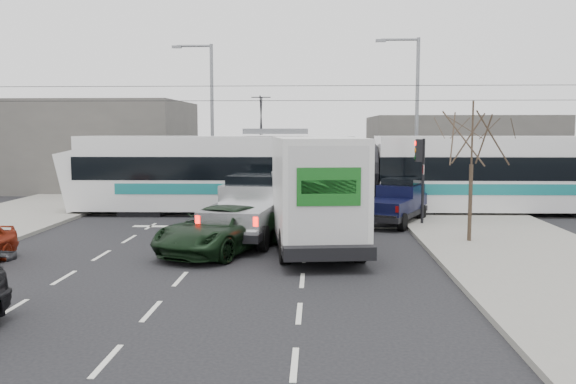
{
  "coord_description": "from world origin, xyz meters",
  "views": [
    {
      "loc": [
        2.07,
        -19.45,
        4.19
      ],
      "look_at": [
        1.02,
        3.24,
        1.8
      ],
      "focal_mm": 38.0,
      "sensor_mm": 36.0,
      "label": 1
    }
  ],
  "objects_px": {
    "silver_pickup": "(250,207)",
    "tram": "(364,173)",
    "bare_tree": "(472,139)",
    "navy_pickup": "(397,202)",
    "street_lamp_near": "(413,111)",
    "box_truck": "(315,195)",
    "green_car": "(221,229)",
    "traffic_signal": "(420,162)",
    "street_lamp_far": "(209,112)"
  },
  "relations": [
    {
      "from": "tram",
      "to": "traffic_signal",
      "type": "bearing_deg",
      "value": -62.06
    },
    {
      "from": "street_lamp_near",
      "to": "tram",
      "type": "bearing_deg",
      "value": -127.71
    },
    {
      "from": "traffic_signal",
      "to": "tram",
      "type": "xyz_separation_m",
      "value": [
        -2.09,
        3.71,
        -0.73
      ]
    },
    {
      "from": "street_lamp_near",
      "to": "silver_pickup",
      "type": "distance_m",
      "value": 13.64
    },
    {
      "from": "traffic_signal",
      "to": "bare_tree",
      "type": "bearing_deg",
      "value": -74.24
    },
    {
      "from": "traffic_signal",
      "to": "box_truck",
      "type": "xyz_separation_m",
      "value": [
        -4.45,
        -5.21,
        -0.82
      ]
    },
    {
      "from": "traffic_signal",
      "to": "green_car",
      "type": "xyz_separation_m",
      "value": [
        -7.63,
        -5.67,
        -1.97
      ]
    },
    {
      "from": "bare_tree",
      "to": "tram",
      "type": "xyz_separation_m",
      "value": [
        -3.21,
        7.71,
        -1.78
      ]
    },
    {
      "from": "traffic_signal",
      "to": "box_truck",
      "type": "relative_size",
      "value": 0.45
    },
    {
      "from": "silver_pickup",
      "to": "tram",
      "type": "bearing_deg",
      "value": 61.04
    },
    {
      "from": "silver_pickup",
      "to": "box_truck",
      "type": "xyz_separation_m",
      "value": [
        2.47,
        -2.21,
        0.74
      ]
    },
    {
      "from": "silver_pickup",
      "to": "traffic_signal",
      "type": "bearing_deg",
      "value": 30.21
    },
    {
      "from": "street_lamp_near",
      "to": "green_car",
      "type": "bearing_deg",
      "value": -122.74
    },
    {
      "from": "green_car",
      "to": "street_lamp_far",
      "type": "bearing_deg",
      "value": 124.26
    },
    {
      "from": "navy_pickup",
      "to": "green_car",
      "type": "distance_m",
      "value": 9.36
    },
    {
      "from": "navy_pickup",
      "to": "green_car",
      "type": "bearing_deg",
      "value": -112.07
    },
    {
      "from": "bare_tree",
      "to": "traffic_signal",
      "type": "xyz_separation_m",
      "value": [
        -1.13,
        4.0,
        -1.05
      ]
    },
    {
      "from": "street_lamp_near",
      "to": "navy_pickup",
      "type": "bearing_deg",
      "value": -104.11
    },
    {
      "from": "box_truck",
      "to": "street_lamp_near",
      "type": "bearing_deg",
      "value": 60.14
    },
    {
      "from": "bare_tree",
      "to": "green_car",
      "type": "distance_m",
      "value": 9.41
    },
    {
      "from": "bare_tree",
      "to": "street_lamp_near",
      "type": "height_order",
      "value": "street_lamp_near"
    },
    {
      "from": "navy_pickup",
      "to": "box_truck",
      "type": "bearing_deg",
      "value": -96.72
    },
    {
      "from": "traffic_signal",
      "to": "street_lamp_far",
      "type": "xyz_separation_m",
      "value": [
        -10.66,
        9.5,
        2.37
      ]
    },
    {
      "from": "box_truck",
      "to": "bare_tree",
      "type": "bearing_deg",
      "value": 4.98
    },
    {
      "from": "tram",
      "to": "box_truck",
      "type": "bearing_deg",
      "value": -106.25
    },
    {
      "from": "navy_pickup",
      "to": "street_lamp_near",
      "type": "bearing_deg",
      "value": 100.26
    },
    {
      "from": "bare_tree",
      "to": "tram",
      "type": "distance_m",
      "value": 8.54
    },
    {
      "from": "street_lamp_near",
      "to": "tram",
      "type": "distance_m",
      "value": 5.71
    },
    {
      "from": "box_truck",
      "to": "navy_pickup",
      "type": "bearing_deg",
      "value": 51.69
    },
    {
      "from": "street_lamp_far",
      "to": "box_truck",
      "type": "height_order",
      "value": "street_lamp_far"
    },
    {
      "from": "traffic_signal",
      "to": "green_car",
      "type": "distance_m",
      "value": 9.7
    },
    {
      "from": "bare_tree",
      "to": "street_lamp_far",
      "type": "height_order",
      "value": "street_lamp_far"
    },
    {
      "from": "bare_tree",
      "to": "box_truck",
      "type": "height_order",
      "value": "bare_tree"
    },
    {
      "from": "bare_tree",
      "to": "silver_pickup",
      "type": "xyz_separation_m",
      "value": [
        -8.05,
        1.01,
        -2.62
      ]
    },
    {
      "from": "street_lamp_near",
      "to": "box_truck",
      "type": "distance_m",
      "value": 14.13
    },
    {
      "from": "tram",
      "to": "green_car",
      "type": "xyz_separation_m",
      "value": [
        -5.54,
        -9.38,
        -1.24
      ]
    },
    {
      "from": "traffic_signal",
      "to": "silver_pickup",
      "type": "xyz_separation_m",
      "value": [
        -6.92,
        -2.99,
        -1.57
      ]
    },
    {
      "from": "tram",
      "to": "bare_tree",
      "type": "bearing_deg",
      "value": -68.75
    },
    {
      "from": "silver_pickup",
      "to": "navy_pickup",
      "type": "distance_m",
      "value": 7.15
    },
    {
      "from": "street_lamp_near",
      "to": "silver_pickup",
      "type": "height_order",
      "value": "street_lamp_near"
    },
    {
      "from": "traffic_signal",
      "to": "tram",
      "type": "bearing_deg",
      "value": 119.32
    },
    {
      "from": "street_lamp_far",
      "to": "box_truck",
      "type": "xyz_separation_m",
      "value": [
        6.2,
        -14.71,
        -3.19
      ]
    },
    {
      "from": "green_car",
      "to": "street_lamp_near",
      "type": "bearing_deg",
      "value": 80.22
    },
    {
      "from": "street_lamp_far",
      "to": "tram",
      "type": "xyz_separation_m",
      "value": [
        8.57,
        -5.79,
        -3.1
      ]
    },
    {
      "from": "box_truck",
      "to": "navy_pickup",
      "type": "height_order",
      "value": "box_truck"
    },
    {
      "from": "traffic_signal",
      "to": "green_car",
      "type": "height_order",
      "value": "traffic_signal"
    },
    {
      "from": "bare_tree",
      "to": "navy_pickup",
      "type": "xyz_separation_m",
      "value": [
        -1.98,
        4.77,
        -2.82
      ]
    },
    {
      "from": "street_lamp_far",
      "to": "box_truck",
      "type": "relative_size",
      "value": 1.12
    },
    {
      "from": "bare_tree",
      "to": "tram",
      "type": "height_order",
      "value": "tram"
    },
    {
      "from": "street_lamp_far",
      "to": "tram",
      "type": "relative_size",
      "value": 0.32
    }
  ]
}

